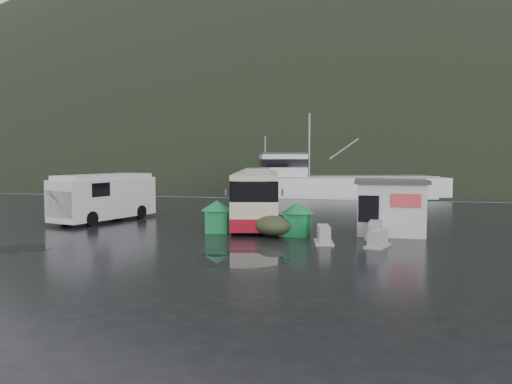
% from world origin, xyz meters
% --- Properties ---
extents(ground, '(160.00, 160.00, 0.00)m').
position_xyz_m(ground, '(0.00, 0.00, 0.00)').
color(ground, black).
rests_on(ground, ground).
extents(harbor_water, '(300.00, 180.00, 0.02)m').
position_xyz_m(harbor_water, '(0.00, 110.00, 0.00)').
color(harbor_water, black).
rests_on(harbor_water, ground).
extents(quay_edge, '(160.00, 0.60, 1.50)m').
position_xyz_m(quay_edge, '(0.00, 20.00, 0.00)').
color(quay_edge, '#999993').
rests_on(quay_edge, ground).
extents(headland, '(780.00, 540.00, 570.00)m').
position_xyz_m(headland, '(10.00, 250.00, 0.00)').
color(headland, black).
rests_on(headland, ground).
extents(coach_bus, '(4.79, 11.40, 3.13)m').
position_xyz_m(coach_bus, '(2.04, 3.86, 0.00)').
color(coach_bus, beige).
rests_on(coach_bus, ground).
extents(white_van, '(4.06, 7.03, 2.79)m').
position_xyz_m(white_van, '(-6.80, 2.22, 0.00)').
color(white_van, silver).
rests_on(white_van, ground).
extents(waste_bin_left, '(1.38, 1.38, 1.61)m').
position_xyz_m(waste_bin_left, '(0.93, -0.57, 0.00)').
color(waste_bin_left, '#147338').
rests_on(waste_bin_left, ground).
extents(waste_bin_right, '(1.23, 1.23, 1.60)m').
position_xyz_m(waste_bin_right, '(5.03, -0.82, 0.00)').
color(waste_bin_right, '#147338').
rests_on(waste_bin_right, ground).
extents(dome_tent, '(2.75, 3.17, 1.05)m').
position_xyz_m(dome_tent, '(3.80, -0.89, 0.00)').
color(dome_tent, '#333A22').
rests_on(dome_tent, ground).
extents(ticket_kiosk, '(3.47, 2.65, 2.69)m').
position_xyz_m(ticket_kiosk, '(9.41, 0.57, 0.00)').
color(ticket_kiosk, beige).
rests_on(ticket_kiosk, ground).
extents(jersey_barrier_a, '(1.18, 1.59, 0.72)m').
position_xyz_m(jersey_barrier_a, '(8.72, -3.10, 0.00)').
color(jersey_barrier_a, '#999993').
rests_on(jersey_barrier_a, ground).
extents(jersey_barrier_b, '(1.05, 1.81, 0.86)m').
position_xyz_m(jersey_barrier_b, '(8.69, -0.84, 0.00)').
color(jersey_barrier_b, '#999993').
rests_on(jersey_barrier_b, ground).
extents(jersey_barrier_c, '(1.03, 1.66, 0.78)m').
position_xyz_m(jersey_barrier_c, '(6.43, -2.67, 0.00)').
color(jersey_barrier_c, '#999993').
rests_on(jersey_barrier_c, ground).
extents(fishing_trawler, '(24.65, 11.77, 9.65)m').
position_xyz_m(fishing_trawler, '(5.07, 28.83, 0.00)').
color(fishing_trawler, silver).
rests_on(fishing_trawler, ground).
extents(puddles, '(12.14, 3.54, 0.01)m').
position_xyz_m(puddles, '(1.17, -6.57, 0.01)').
color(puddles, black).
rests_on(puddles, ground).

